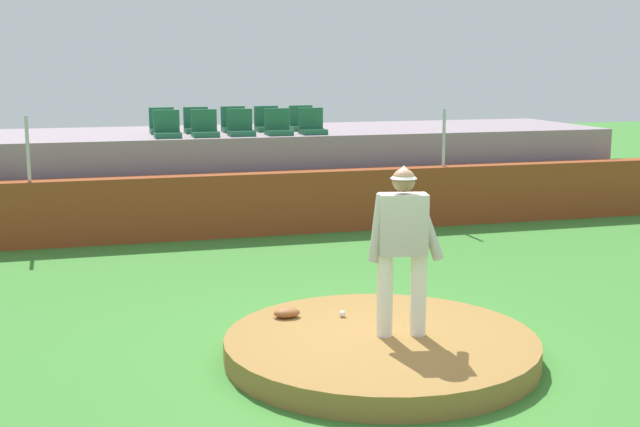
# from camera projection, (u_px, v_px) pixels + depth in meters

# --- Properties ---
(ground_plane) EXTENTS (60.00, 60.00, 0.00)m
(ground_plane) POSITION_uv_depth(u_px,v_px,m) (381.00, 359.00, 8.92)
(ground_plane) COLOR #3A7E2E
(pitchers_mound) EXTENTS (3.30, 3.30, 0.25)m
(pitchers_mound) POSITION_uv_depth(u_px,v_px,m) (381.00, 347.00, 8.89)
(pitchers_mound) COLOR olive
(pitchers_mound) RESTS_ON ground_plane
(pitcher) EXTENTS (0.79, 0.35, 1.80)m
(pitcher) POSITION_uv_depth(u_px,v_px,m) (403.00, 238.00, 8.72)
(pitcher) COLOR white
(pitcher) RESTS_ON pitchers_mound
(baseball) EXTENTS (0.07, 0.07, 0.07)m
(baseball) POSITION_uv_depth(u_px,v_px,m) (342.00, 314.00, 9.54)
(baseball) COLOR white
(baseball) RESTS_ON pitchers_mound
(fielding_glove) EXTENTS (0.31, 0.21, 0.11)m
(fielding_glove) POSITION_uv_depth(u_px,v_px,m) (287.00, 313.00, 9.51)
(fielding_glove) COLOR brown
(fielding_glove) RESTS_ON pitchers_mound
(brick_barrier) EXTENTS (17.33, 0.40, 1.12)m
(brick_barrier) POSITION_uv_depth(u_px,v_px,m) (254.00, 204.00, 15.17)
(brick_barrier) COLOR brown
(brick_barrier) RESTS_ON ground_plane
(fence_post_left) EXTENTS (0.06, 0.06, 1.08)m
(fence_post_left) POSITION_uv_depth(u_px,v_px,m) (28.00, 149.00, 13.96)
(fence_post_left) COLOR silver
(fence_post_left) RESTS_ON brick_barrier
(fence_post_right) EXTENTS (0.06, 0.06, 1.08)m
(fence_post_right) POSITION_uv_depth(u_px,v_px,m) (444.00, 138.00, 15.96)
(fence_post_right) COLOR silver
(fence_post_right) RESTS_ON brick_barrier
(bleacher_platform) EXTENTS (15.38, 3.42, 1.70)m
(bleacher_platform) POSITION_uv_depth(u_px,v_px,m) (232.00, 172.00, 17.26)
(bleacher_platform) COLOR gray
(bleacher_platform) RESTS_ON ground_plane
(stadium_chair_0) EXTENTS (0.48, 0.44, 0.50)m
(stadium_chair_0) POSITION_uv_depth(u_px,v_px,m) (167.00, 129.00, 15.58)
(stadium_chair_0) COLOR #216542
(stadium_chair_0) RESTS_ON bleacher_platform
(stadium_chair_1) EXTENTS (0.48, 0.44, 0.50)m
(stadium_chair_1) POSITION_uv_depth(u_px,v_px,m) (205.00, 128.00, 15.77)
(stadium_chair_1) COLOR #216542
(stadium_chair_1) RESTS_ON bleacher_platform
(stadium_chair_2) EXTENTS (0.48, 0.44, 0.50)m
(stadium_chair_2) POSITION_uv_depth(u_px,v_px,m) (241.00, 127.00, 15.99)
(stadium_chair_2) COLOR #216542
(stadium_chair_2) RESTS_ON bleacher_platform
(stadium_chair_3) EXTENTS (0.48, 0.44, 0.50)m
(stadium_chair_3) POSITION_uv_depth(u_px,v_px,m) (278.00, 127.00, 16.14)
(stadium_chair_3) COLOR #216542
(stadium_chair_3) RESTS_ON bleacher_platform
(stadium_chair_4) EXTENTS (0.48, 0.44, 0.50)m
(stadium_chair_4) POSITION_uv_depth(u_px,v_px,m) (312.00, 126.00, 16.33)
(stadium_chair_4) COLOR #216542
(stadium_chair_4) RESTS_ON bleacher_platform
(stadium_chair_5) EXTENTS (0.48, 0.44, 0.50)m
(stadium_chair_5) POSITION_uv_depth(u_px,v_px,m) (162.00, 125.00, 16.44)
(stadium_chair_5) COLOR #216542
(stadium_chair_5) RESTS_ON bleacher_platform
(stadium_chair_6) EXTENTS (0.48, 0.44, 0.50)m
(stadium_chair_6) POSITION_uv_depth(u_px,v_px,m) (197.00, 125.00, 16.59)
(stadium_chair_6) COLOR #216542
(stadium_chair_6) RESTS_ON bleacher_platform
(stadium_chair_7) EXTENTS (0.48, 0.44, 0.50)m
(stadium_chair_7) POSITION_uv_depth(u_px,v_px,m) (234.00, 124.00, 16.84)
(stadium_chair_7) COLOR #216542
(stadium_chair_7) RESTS_ON bleacher_platform
(stadium_chair_8) EXTENTS (0.48, 0.44, 0.50)m
(stadium_chair_8) POSITION_uv_depth(u_px,v_px,m) (267.00, 123.00, 16.98)
(stadium_chair_8) COLOR #216542
(stadium_chair_8) RESTS_ON bleacher_platform
(stadium_chair_9) EXTENTS (0.48, 0.44, 0.50)m
(stadium_chair_9) POSITION_uv_depth(u_px,v_px,m) (302.00, 123.00, 17.19)
(stadium_chair_9) COLOR #216542
(stadium_chair_9) RESTS_ON bleacher_platform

